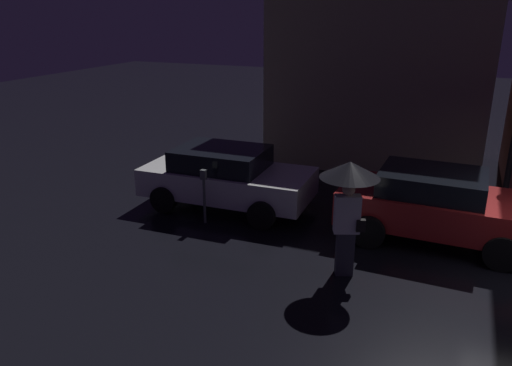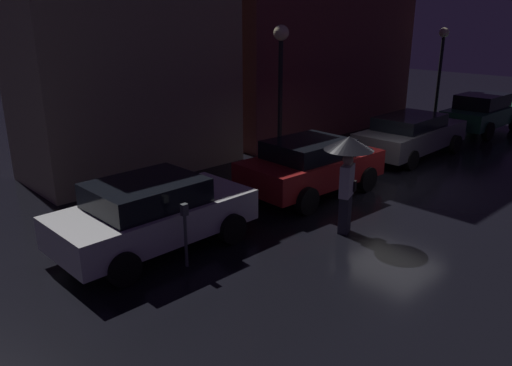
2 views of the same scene
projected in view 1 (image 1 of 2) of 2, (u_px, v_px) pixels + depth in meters
building_facade_left at (380, 54)px, 14.71m from camera, size 6.23×3.00×6.63m
parked_car_white at (226, 176)px, 11.98m from camera, size 4.06×2.04×1.45m
parked_car_red at (436, 204)px, 10.24m from camera, size 3.98×2.05×1.47m
pedestrian_with_umbrella at (349, 188)px, 8.55m from camera, size 1.04×1.04×2.14m
parking_meter at (204, 190)px, 11.01m from camera, size 0.12×0.10×1.25m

